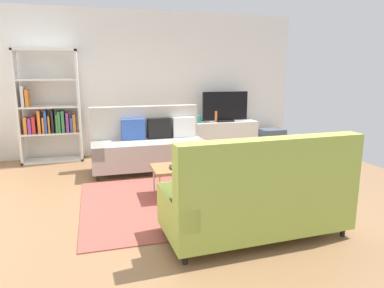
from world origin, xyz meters
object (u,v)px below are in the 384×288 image
object	(u,v)px
couch_beige	(148,145)
vase_1	(207,118)
table_book_0	(179,167)
tv	(225,107)
couch_green	(257,196)
bottle_0	(216,117)
coffee_table	(192,167)
vase_0	(198,119)
bookshelf	(49,112)
tv_console	(224,136)
storage_trunk	(272,139)
potted_plant	(191,152)

from	to	relation	value
couch_beige	vase_1	xyz separation A→B (m)	(1.43, 1.12, 0.26)
table_book_0	tv	bearing A→B (deg)	57.11
couch_green	bottle_0	distance (m)	4.00
coffee_table	couch_beige	bearing A→B (deg)	105.26
couch_green	coffee_table	size ratio (longest dim) A/B	1.76
vase_0	bookshelf	bearing A→B (deg)	-179.42
table_book_0	vase_0	world-z (taller)	vase_0
tv_console	couch_green	bearing A→B (deg)	-106.38
bottle_0	storage_trunk	bearing A→B (deg)	-2.62
potted_plant	table_book_0	size ratio (longest dim) A/B	1.43
couch_beige	vase_1	bearing A→B (deg)	-142.72
bookshelf	table_book_0	bearing A→B (deg)	-53.90
couch_green	vase_1	size ratio (longest dim) A/B	12.60
coffee_table	vase_1	size ratio (longest dim) A/B	7.17
coffee_table	vase_0	size ratio (longest dim) A/B	7.56
storage_trunk	coffee_table	bearing A→B (deg)	-136.70
coffee_table	bookshelf	distance (m)	3.31
couch_green	potted_plant	world-z (taller)	couch_green
couch_green	potted_plant	bearing A→B (deg)	99.02
storage_trunk	bottle_0	world-z (taller)	bottle_0
bookshelf	table_book_0	size ratio (longest dim) A/B	8.75
tv	table_book_0	bearing A→B (deg)	-122.89
tv	bookshelf	world-z (taller)	bookshelf
couch_beige	table_book_0	distance (m)	1.50
vase_0	tv	bearing A→B (deg)	-6.88
coffee_table	tv_console	bearing A→B (deg)	60.03
bookshelf	potted_plant	bearing A→B (deg)	-50.12
bookshelf	potted_plant	size ratio (longest dim) A/B	6.11
coffee_table	tv_console	xyz separation A→B (m)	(1.44, 2.49, -0.07)
vase_0	vase_1	distance (m)	0.19
coffee_table	bookshelf	size ratio (longest dim) A/B	0.52
couch_beige	vase_1	world-z (taller)	couch_beige
storage_trunk	potted_plant	world-z (taller)	potted_plant
tv_console	vase_0	xyz separation A→B (m)	(-0.58, 0.05, 0.39)
table_book_0	coffee_table	bearing A→B (deg)	18.25
table_book_0	couch_green	bearing A→B (deg)	-70.09
bottle_0	table_book_0	bearing A→B (deg)	-119.55
tv_console	storage_trunk	xyz separation A→B (m)	(1.10, -0.10, -0.10)
vase_1	potted_plant	bearing A→B (deg)	-112.71
tv	potted_plant	size ratio (longest dim) A/B	2.91
coffee_table	vase_1	xyz separation A→B (m)	(1.05, 2.54, 0.32)
table_book_0	storage_trunk	bearing A→B (deg)	41.88
couch_beige	potted_plant	size ratio (longest dim) A/B	5.55
bookshelf	storage_trunk	distance (m)	4.68
coffee_table	vase_0	distance (m)	2.70
couch_beige	coffee_table	bearing A→B (deg)	104.62
table_book_0	vase_1	distance (m)	2.91
table_book_0	bookshelf	bearing A→B (deg)	126.10
couch_green	tv	bearing A→B (deg)	71.10
storage_trunk	table_book_0	xyz separation A→B (m)	(-2.74, -2.46, 0.21)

